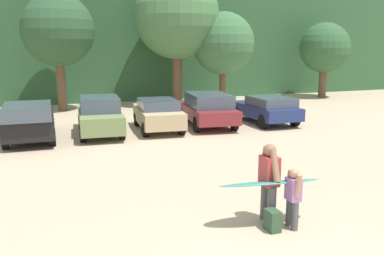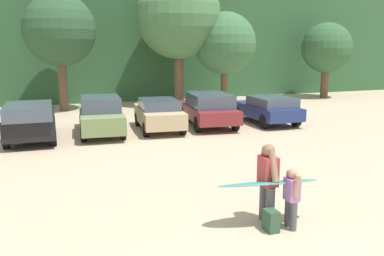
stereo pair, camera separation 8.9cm
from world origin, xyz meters
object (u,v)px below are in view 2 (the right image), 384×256
(parked_car_olive_green, at_px, (101,115))
(parked_car_tan, at_px, (159,114))
(parked_car_black, at_px, (30,120))
(surfboard_teal, at_px, (269,183))
(parked_car_navy, at_px, (268,109))
(person_child, at_px, (292,195))
(parked_car_maroon, at_px, (209,108))
(person_adult, at_px, (268,178))
(backpack_dropped, at_px, (271,221))

(parked_car_olive_green, distance_m, parked_car_tan, 2.58)
(parked_car_black, bearing_deg, surfboard_teal, -153.38)
(parked_car_navy, height_order, person_child, parked_car_navy)
(parked_car_black, bearing_deg, parked_car_maroon, -84.98)
(parked_car_maroon, height_order, person_adult, person_adult)
(parked_car_black, xyz_separation_m, person_adult, (4.88, -10.14, 0.13))
(parked_car_black, xyz_separation_m, backpack_dropped, (4.72, -10.60, -0.62))
(parked_car_maroon, relative_size, parked_car_navy, 1.19)
(parked_car_black, distance_m, parked_car_olive_green, 2.87)
(parked_car_tan, xyz_separation_m, person_adult, (-0.53, -10.45, 0.22))
(parked_car_maroon, bearing_deg, surfboard_teal, 171.35)
(parked_car_maroon, height_order, person_child, parked_car_maroon)
(surfboard_teal, bearing_deg, parked_car_maroon, -98.15)
(parked_car_maroon, bearing_deg, parked_car_olive_green, 97.86)
(parked_car_tan, height_order, parked_car_navy, parked_car_tan)
(parked_car_maroon, bearing_deg, parked_car_navy, -91.57)
(parked_car_maroon, height_order, backpack_dropped, parked_car_maroon)
(parked_car_maroon, xyz_separation_m, person_child, (-2.73, -11.11, -0.11))
(person_child, bearing_deg, parked_car_tan, -88.20)
(parked_car_olive_green, relative_size, parked_car_navy, 1.18)
(parked_car_maroon, relative_size, backpack_dropped, 10.46)
(parked_car_olive_green, height_order, surfboard_teal, parked_car_olive_green)
(person_adult, bearing_deg, parked_car_tan, -89.87)
(parked_car_black, distance_m, parked_car_maroon, 7.92)
(parked_car_black, relative_size, backpack_dropped, 10.00)
(surfboard_teal, bearing_deg, parked_car_olive_green, -71.67)
(parked_car_black, relative_size, parked_car_olive_green, 0.96)
(parked_car_navy, xyz_separation_m, backpack_dropped, (-6.13, -10.62, -0.51))
(parked_car_maroon, xyz_separation_m, backpack_dropped, (-3.18, -11.08, -0.62))
(parked_car_tan, bearing_deg, parked_car_maroon, -80.44)
(parked_car_tan, bearing_deg, person_adult, -177.41)
(surfboard_teal, bearing_deg, person_child, 143.95)
(person_adult, xyz_separation_m, person_child, (0.29, -0.48, -0.25))
(parked_car_black, bearing_deg, parked_car_olive_green, -79.67)
(parked_car_tan, height_order, surfboard_teal, parked_car_tan)
(parked_car_olive_green, height_order, person_child, parked_car_olive_green)
(person_adult, bearing_deg, parked_car_black, -61.29)
(parked_car_black, bearing_deg, person_child, -152.53)
(parked_car_black, xyz_separation_m, parked_car_olive_green, (2.83, 0.44, -0.03))
(parked_car_olive_green, distance_m, person_adult, 10.78)
(parked_car_black, height_order, person_child, parked_car_black)
(person_adult, relative_size, person_child, 1.34)
(person_adult, xyz_separation_m, surfboard_teal, (-0.06, -0.14, -0.05))
(parked_car_black, height_order, parked_car_maroon, parked_car_black)
(parked_car_olive_green, height_order, person_adult, person_adult)
(parked_car_black, distance_m, parked_car_navy, 10.85)
(person_adult, relative_size, backpack_dropped, 3.84)
(parked_car_olive_green, distance_m, parked_car_navy, 8.03)
(person_adult, bearing_deg, parked_car_maroon, -102.86)
(parked_car_olive_green, relative_size, parked_car_maroon, 0.99)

